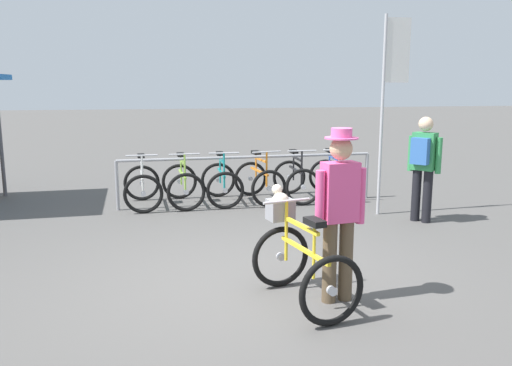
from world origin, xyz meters
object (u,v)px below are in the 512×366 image
(banner_flag, at_px, (391,77))
(racked_bike_blue, at_px, (331,178))
(racked_bike_white, at_px, (142,186))
(racked_bike_orange, at_px, (259,181))
(racked_bike_lime, at_px, (183,184))
(person_with_featured_bike, at_px, (339,208))
(pedestrian_with_backpack, at_px, (423,163))
(featured_bicycle, at_px, (298,253))
(racked_bike_black, at_px, (296,180))
(racked_bike_teal, at_px, (222,183))

(banner_flag, bearing_deg, racked_bike_blue, 108.75)
(racked_bike_white, xyz_separation_m, banner_flag, (3.97, -1.31, 1.86))
(racked_bike_white, bearing_deg, racked_bike_orange, 1.21)
(racked_bike_lime, relative_size, racked_bike_orange, 0.97)
(racked_bike_orange, distance_m, banner_flag, 2.96)
(racked_bike_white, height_order, racked_bike_blue, same)
(person_with_featured_bike, distance_m, pedestrian_with_backpack, 3.52)
(racked_bike_blue, height_order, pedestrian_with_backpack, pedestrian_with_backpack)
(racked_bike_white, height_order, featured_bicycle, featured_bicycle)
(racked_bike_black, bearing_deg, pedestrian_with_backpack, -52.62)
(racked_bike_lime, distance_m, featured_bicycle, 4.54)
(racked_bike_black, bearing_deg, racked_bike_blue, 1.21)
(racked_bike_orange, relative_size, banner_flag, 0.37)
(racked_bike_teal, distance_m, banner_flag, 3.44)
(racked_bike_teal, xyz_separation_m, featured_bicycle, (0.18, -4.47, 0.12))
(racked_bike_teal, distance_m, person_with_featured_bike, 4.63)
(pedestrian_with_backpack, bearing_deg, racked_bike_black, 127.38)
(racked_bike_blue, xyz_separation_m, featured_bicycle, (-1.92, -4.51, 0.12))
(banner_flag, bearing_deg, racked_bike_black, 130.56)
(featured_bicycle, xyz_separation_m, person_with_featured_bike, (0.38, -0.10, 0.46))
(racked_bike_lime, bearing_deg, featured_bicycle, -78.78)
(racked_bike_white, relative_size, person_with_featured_bike, 0.64)
(racked_bike_orange, relative_size, person_with_featured_bike, 0.68)
(racked_bike_orange, xyz_separation_m, racked_bike_black, (0.70, 0.01, 0.00))
(racked_bike_white, xyz_separation_m, racked_bike_teal, (1.40, 0.03, 0.00))
(racked_bike_teal, xyz_separation_m, racked_bike_black, (1.40, 0.03, 0.00))
(pedestrian_with_backpack, height_order, banner_flag, banner_flag)
(featured_bicycle, height_order, person_with_featured_bike, person_with_featured_bike)
(featured_bicycle, relative_size, person_with_featured_bike, 0.73)
(racked_bike_black, distance_m, banner_flag, 2.59)
(racked_bike_black, bearing_deg, racked_bike_orange, -178.79)
(banner_flag, bearing_deg, person_with_featured_bike, -121.86)
(racked_bike_black, relative_size, featured_bicycle, 0.90)
(racked_bike_black, distance_m, featured_bicycle, 4.66)
(racked_bike_lime, distance_m, racked_bike_black, 2.10)
(racked_bike_teal, bearing_deg, racked_bike_blue, 1.21)
(racked_bike_lime, height_order, racked_bike_teal, same)
(pedestrian_with_backpack, distance_m, banner_flag, 1.45)
(racked_bike_orange, distance_m, pedestrian_with_backpack, 2.97)
(racked_bike_black, bearing_deg, featured_bicycle, -105.15)
(person_with_featured_bike, height_order, pedestrian_with_backpack, person_with_featured_bike)
(racked_bike_blue, relative_size, pedestrian_with_backpack, 0.70)
(racked_bike_black, relative_size, person_with_featured_bike, 0.65)
(racked_bike_lime, xyz_separation_m, pedestrian_with_backpack, (3.58, -1.90, 0.57))
(racked_bike_lime, height_order, racked_bike_orange, same)
(pedestrian_with_backpack, bearing_deg, featured_bicycle, -136.64)
(featured_bicycle, height_order, pedestrian_with_backpack, pedestrian_with_backpack)
(racked_bike_orange, bearing_deg, featured_bicycle, -96.58)
(racked_bike_white, xyz_separation_m, racked_bike_blue, (3.50, 0.07, 0.00))
(person_with_featured_bike, relative_size, pedestrian_with_backpack, 1.05)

